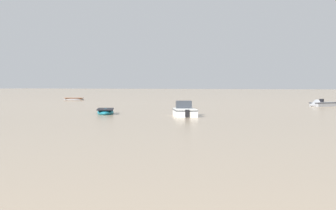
{
  "coord_description": "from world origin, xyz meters",
  "views": [
    {
      "loc": [
        26.25,
        -8.14,
        2.49
      ],
      "look_at": [
        0.02,
        35.0,
        0.69
      ],
      "focal_mm": 56.86,
      "sensor_mm": 36.0,
      "label": 1
    }
  ],
  "objects_px": {
    "rowboat_moored_0": "(106,112)",
    "motorboat_moored_5": "(321,105)",
    "motorboat_moored_0": "(184,112)",
    "rowboat_moored_3": "(74,99)"
  },
  "relations": [
    {
      "from": "rowboat_moored_0",
      "to": "motorboat_moored_5",
      "type": "height_order",
      "value": "motorboat_moored_5"
    },
    {
      "from": "motorboat_moored_0",
      "to": "rowboat_moored_0",
      "type": "bearing_deg",
      "value": 65.8
    },
    {
      "from": "rowboat_moored_0",
      "to": "rowboat_moored_3",
      "type": "xyz_separation_m",
      "value": [
        -33.84,
        34.26,
        -0.03
      ]
    },
    {
      "from": "rowboat_moored_0",
      "to": "rowboat_moored_3",
      "type": "height_order",
      "value": "rowboat_moored_0"
    },
    {
      "from": "motorboat_moored_0",
      "to": "rowboat_moored_3",
      "type": "relative_size",
      "value": 1.35
    },
    {
      "from": "rowboat_moored_0",
      "to": "motorboat_moored_0",
      "type": "height_order",
      "value": "motorboat_moored_0"
    },
    {
      "from": "rowboat_moored_0",
      "to": "motorboat_moored_5",
      "type": "relative_size",
      "value": 0.96
    },
    {
      "from": "rowboat_moored_3",
      "to": "motorboat_moored_5",
      "type": "relative_size",
      "value": 0.83
    },
    {
      "from": "motorboat_moored_0",
      "to": "rowboat_moored_3",
      "type": "xyz_separation_m",
      "value": [
        -41.12,
        32.9,
        -0.13
      ]
    },
    {
      "from": "rowboat_moored_0",
      "to": "motorboat_moored_5",
      "type": "distance_m",
      "value": 29.78
    }
  ]
}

